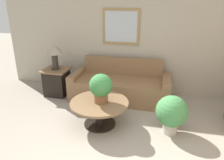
{
  "coord_description": "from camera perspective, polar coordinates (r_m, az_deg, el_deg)",
  "views": [
    {
      "loc": [
        0.37,
        -2.2,
        2.2
      ],
      "look_at": [
        -0.56,
        1.79,
        0.63
      ],
      "focal_mm": 35.0,
      "sensor_mm": 36.0,
      "label": 1
    }
  ],
  "objects": [
    {
      "name": "coffee_table",
      "position": [
        3.93,
        -3.3,
        -7.35
      ],
      "size": [
        1.04,
        1.04,
        0.46
      ],
      "color": "black",
      "rests_on": "ground_plane"
    },
    {
      "name": "wall_back",
      "position": [
        5.14,
        8.82,
        10.74
      ],
      "size": [
        7.05,
        0.09,
        2.6
      ],
      "color": "#B2A893",
      "rests_on": "ground_plane"
    },
    {
      "name": "couch_main",
      "position": [
        4.95,
        2.17,
        -1.63
      ],
      "size": [
        2.19,
        0.9,
        0.87
      ],
      "color": "brown",
      "rests_on": "ground_plane"
    },
    {
      "name": "potted_plant_on_table",
      "position": [
        3.74,
        -2.93,
        -1.84
      ],
      "size": [
        0.4,
        0.4,
        0.52
      ],
      "color": "brown",
      "rests_on": "coffee_table"
    },
    {
      "name": "potted_plant_floor",
      "position": [
        3.81,
        15.3,
        -8.19
      ],
      "size": [
        0.54,
        0.54,
        0.68
      ],
      "color": "beige",
      "rests_on": "ground_plane"
    },
    {
      "name": "table_lamp",
      "position": [
        5.1,
        -14.92,
        7.48
      ],
      "size": [
        0.38,
        0.38,
        0.63
      ],
      "color": "#2D2823",
      "rests_on": "side_table"
    },
    {
      "name": "side_table",
      "position": [
        5.31,
        -14.18,
        -0.38
      ],
      "size": [
        0.58,
        0.58,
        0.63
      ],
      "color": "black",
      "rests_on": "ground_plane"
    }
  ]
}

